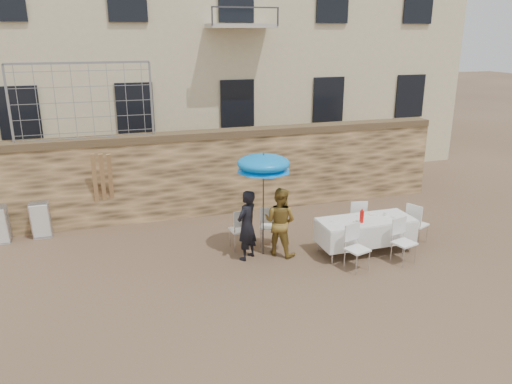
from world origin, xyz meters
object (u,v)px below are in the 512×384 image
object	(u,v)px
table_chair_front_right	(404,242)
chair_stack_right	(41,218)
man_suit	(247,225)
woman_dress	(280,222)
umbrella	(263,166)
table_chair_side	(417,223)
couple_chair_right	(269,225)
chair_stack_left	(0,222)
banquet_table	(366,221)
couple_chair_left	(240,229)
table_chair_front_left	(358,248)
table_chair_back	(356,218)
soda_bottle	(362,217)

from	to	relation	value
table_chair_front_right	chair_stack_right	world-z (taller)	table_chair_front_right
man_suit	woman_dress	world-z (taller)	man_suit
umbrella	table_chair_side	size ratio (longest dim) A/B	2.21
man_suit	couple_chair_right	world-z (taller)	man_suit
man_suit	chair_stack_left	xyz separation A→B (m)	(-5.21, 2.68, -0.31)
table_chair_side	chair_stack_right	world-z (taller)	table_chair_side
banquet_table	umbrella	bearing A→B (deg)	165.78
couple_chair_left	couple_chair_right	distance (m)	0.70
table_chair_front_left	chair_stack_right	world-z (taller)	table_chair_front_left
couple_chair_left	table_chair_side	xyz separation A→B (m)	(3.99, -0.91, 0.00)
woman_dress	banquet_table	xyz separation A→B (m)	(1.84, -0.46, -0.03)
chair_stack_left	table_chair_back	bearing A→B (deg)	-16.28
chair_stack_left	man_suit	bearing A→B (deg)	-27.23
man_suit	banquet_table	xyz separation A→B (m)	(2.59, -0.46, -0.04)
soda_bottle	table_chair_side	world-z (taller)	soda_bottle
woman_dress	chair_stack_right	size ratio (longest dim) A/B	1.66
couple_chair_right	table_chair_side	size ratio (longest dim) A/B	1.00
man_suit	banquet_table	world-z (taller)	man_suit
chair_stack_right	woman_dress	bearing A→B (deg)	-27.92
woman_dress	couple_chair_left	world-z (taller)	woman_dress
couple_chair_right	table_chair_front_right	distance (m)	2.97
man_suit	couple_chair_left	bearing A→B (deg)	-128.53
banquet_table	soda_bottle	distance (m)	0.30
table_chair_back	table_chair_side	world-z (taller)	same
man_suit	couple_chair_right	distance (m)	0.94
man_suit	table_chair_side	distance (m)	4.02
umbrella	table_chair_back	bearing A→B (deg)	5.83
banquet_table	soda_bottle	size ratio (longest dim) A/B	8.08
man_suit	couple_chair_left	xyz separation A→B (m)	(0.00, 0.55, -0.29)
couple_chair_right	chair_stack_right	distance (m)	5.44
chair_stack_left	banquet_table	bearing A→B (deg)	-21.90
table_chair_front_left	chair_stack_right	bearing A→B (deg)	132.22
banquet_table	table_chair_front_left	bearing A→B (deg)	-128.66
woman_dress	chair_stack_left	size ratio (longest dim) A/B	1.66
man_suit	table_chair_side	world-z (taller)	man_suit
umbrella	couple_chair_left	distance (m)	1.64
table_chair_front_left	chair_stack_right	distance (m)	7.40
table_chair_front_left	chair_stack_left	size ratio (longest dim) A/B	1.04
couple_chair_right	table_chair_side	distance (m)	3.41
chair_stack_right	table_chair_front_left	bearing A→B (deg)	-31.66
table_chair_front_right	soda_bottle	bearing A→B (deg)	124.85
umbrella	banquet_table	size ratio (longest dim) A/B	1.01
man_suit	woman_dress	size ratio (longest dim) A/B	1.01
soda_bottle	banquet_table	bearing A→B (deg)	36.87
umbrella	table_chair_side	world-z (taller)	umbrella
banquet_table	table_chair_back	bearing A→B (deg)	75.96
table_chair_side	soda_bottle	bearing A→B (deg)	74.62
couple_chair_right	chair_stack_left	xyz separation A→B (m)	(-5.91, 2.13, -0.02)
chair_stack_left	woman_dress	bearing A→B (deg)	-24.22
soda_bottle	chair_stack_left	bearing A→B (deg)	156.62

